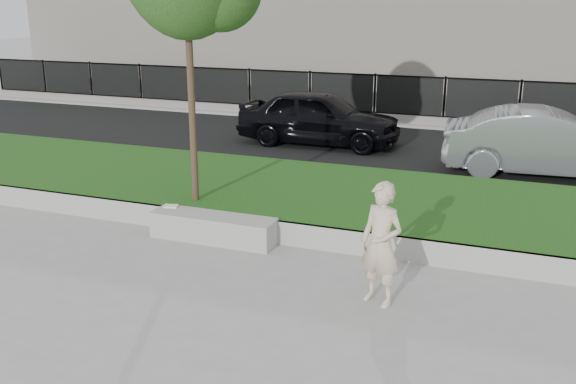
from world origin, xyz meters
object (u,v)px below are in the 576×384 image
at_px(stone_bench, 213,228).
at_px(car_dark, 319,117).
at_px(book, 171,206).
at_px(car_silver, 548,143).
at_px(man, 381,244).

relative_size(stone_bench, car_dark, 0.49).
bearing_deg(car_dark, book, 178.09).
relative_size(stone_bench, car_silver, 0.47).
xyz_separation_m(book, car_dark, (0.28, 7.34, 0.34)).
xyz_separation_m(man, book, (-4.03, 1.42, -0.38)).
distance_m(man, book, 4.29).
height_order(book, car_silver, car_silver).
bearing_deg(book, stone_bench, -24.44).
distance_m(stone_bench, car_silver, 8.14).
height_order(man, car_dark, man).
relative_size(book, car_silver, 0.05).
xyz_separation_m(man, car_silver, (2.08, 7.51, -0.04)).
relative_size(man, car_dark, 0.38).
bearing_deg(man, car_dark, 135.66).
height_order(car_dark, car_silver, car_silver).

